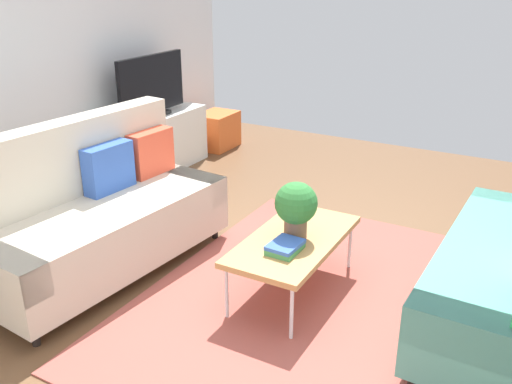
{
  "coord_description": "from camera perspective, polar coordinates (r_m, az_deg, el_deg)",
  "views": [
    {
      "loc": [
        -3.0,
        -1.36,
        2.12
      ],
      "look_at": [
        0.17,
        0.41,
        0.65
      ],
      "focal_mm": 39.11,
      "sensor_mm": 36.0,
      "label": 1
    }
  ],
  "objects": [
    {
      "name": "bottle_0",
      "position": [
        5.77,
        -13.05,
        7.56
      ],
      "size": [
        0.06,
        0.06,
        0.19
      ],
      "primitive_type": "cylinder",
      "color": "silver",
      "rests_on": "tv_console"
    },
    {
      "name": "vase_0",
      "position": [
        5.73,
        -14.66,
        7.07
      ],
      "size": [
        0.08,
        0.08,
        0.14
      ],
      "primitive_type": "cylinder",
      "color": "#33B29E",
      "rests_on": "tv_console"
    },
    {
      "name": "table_book_0",
      "position": [
        3.61,
        3.0,
        -5.81
      ],
      "size": [
        0.24,
        0.18,
        0.03
      ],
      "primitive_type": "cube",
      "rotation": [
        0.0,
        0.0,
        -0.01
      ],
      "color": "#3F8C4C",
      "rests_on": "coffee_table"
    },
    {
      "name": "bottle_2",
      "position": [
        5.93,
        -11.62,
        8.03
      ],
      "size": [
        0.05,
        0.05,
        0.18
      ],
      "primitive_type": "cylinder",
      "color": "red",
      "rests_on": "tv_console"
    },
    {
      "name": "storage_trunk",
      "position": [
        7.04,
        -4.01,
        6.32
      ],
      "size": [
        0.52,
        0.4,
        0.44
      ],
      "primitive_type": "cube",
      "color": "orange",
      "rests_on": "ground_plane"
    },
    {
      "name": "tv_console",
      "position": [
        6.22,
        -10.35,
        4.84
      ],
      "size": [
        1.4,
        0.44,
        0.64
      ],
      "primitive_type": "cube",
      "color": "silver",
      "rests_on": "ground_plane"
    },
    {
      "name": "tv",
      "position": [
        6.05,
        -10.61,
        10.54
      ],
      "size": [
        1.0,
        0.2,
        0.64
      ],
      "color": "black",
      "rests_on": "tv_console"
    },
    {
      "name": "coffee_table",
      "position": [
        3.8,
        3.89,
        -5.06
      ],
      "size": [
        1.1,
        0.56,
        0.42
      ],
      "color": "#B7844C",
      "rests_on": "ground_plane"
    },
    {
      "name": "potted_plant",
      "position": [
        3.7,
        4.12,
        -1.46
      ],
      "size": [
        0.29,
        0.29,
        0.39
      ],
      "color": "brown",
      "rests_on": "coffee_table"
    },
    {
      "name": "bottle_1",
      "position": [
        5.84,
        -12.32,
        7.88
      ],
      "size": [
        0.06,
        0.06,
        0.2
      ],
      "primitive_type": "cylinder",
      "color": "gold",
      "rests_on": "tv_console"
    },
    {
      "name": "ground_plane",
      "position": [
        3.92,
        4.09,
        -10.81
      ],
      "size": [
        7.68,
        7.68,
        0.0
      ],
      "primitive_type": "plane",
      "color": "brown"
    },
    {
      "name": "table_book_1",
      "position": [
        3.6,
        3.01,
        -5.39
      ],
      "size": [
        0.25,
        0.19,
        0.03
      ],
      "primitive_type": "cube",
      "rotation": [
        0.0,
        0.0,
        -0.05
      ],
      "color": "#3359B2",
      "rests_on": "table_book_0"
    },
    {
      "name": "area_rug",
      "position": [
        3.89,
        6.13,
        -11.07
      ],
      "size": [
        2.9,
        2.2,
        0.01
      ],
      "primitive_type": "cube",
      "color": "#9E4C42",
      "rests_on": "ground_plane"
    },
    {
      "name": "couch_beige",
      "position": [
        4.26,
        -15.89,
        -2.0
      ],
      "size": [
        1.97,
        1.01,
        1.1
      ],
      "rotation": [
        0.0,
        0.0,
        3.05
      ],
      "color": "beige",
      "rests_on": "ground_plane"
    }
  ]
}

